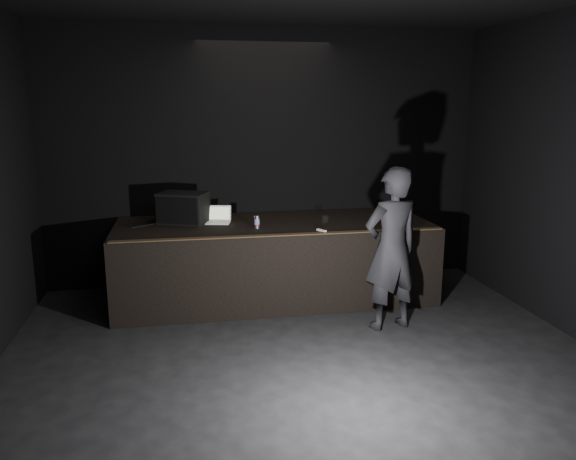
# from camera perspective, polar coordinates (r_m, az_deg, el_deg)

# --- Properties ---
(ground) EXTENTS (7.00, 7.00, 0.00)m
(ground) POSITION_cam_1_polar(r_m,az_deg,el_deg) (5.02, 3.69, -17.06)
(ground) COLOR black
(ground) RESTS_ON ground
(room_walls) EXTENTS (6.10, 7.10, 3.52)m
(room_walls) POSITION_cam_1_polar(r_m,az_deg,el_deg) (4.39, 4.06, 6.54)
(room_walls) COLOR black
(room_walls) RESTS_ON ground
(stage_riser) EXTENTS (4.00, 1.50, 1.00)m
(stage_riser) POSITION_cam_1_polar(r_m,az_deg,el_deg) (7.31, -1.45, -3.09)
(stage_riser) COLOR black
(stage_riser) RESTS_ON ground
(riser_lip) EXTENTS (3.92, 0.10, 0.01)m
(riser_lip) POSITION_cam_1_polar(r_m,az_deg,el_deg) (6.51, -0.50, -0.48)
(riser_lip) COLOR brown
(riser_lip) RESTS_ON stage_riser
(stage_monitor) EXTENTS (0.70, 0.62, 0.39)m
(stage_monitor) POSITION_cam_1_polar(r_m,az_deg,el_deg) (7.27, -10.63, 2.22)
(stage_monitor) COLOR black
(stage_monitor) RESTS_ON stage_riser
(cable) EXTENTS (0.71, 0.52, 0.02)m
(cable) POSITION_cam_1_polar(r_m,az_deg,el_deg) (7.33, -12.77, 0.72)
(cable) COLOR black
(cable) RESTS_ON stage_riser
(laptop) EXTENTS (0.35, 0.33, 0.21)m
(laptop) POSITION_cam_1_polar(r_m,az_deg,el_deg) (7.26, -7.05, 1.19)
(laptop) COLOR silver
(laptop) RESTS_ON stage_riser
(beer_can) EXTENTS (0.07, 0.07, 0.16)m
(beer_can) POSITION_cam_1_polar(r_m,az_deg,el_deg) (6.86, -3.18, 0.81)
(beer_can) COLOR silver
(beer_can) RESTS_ON stage_riser
(plastic_cup) EXTENTS (0.08, 0.08, 0.10)m
(plastic_cup) POSITION_cam_1_polar(r_m,az_deg,el_deg) (7.16, 3.80, 1.08)
(plastic_cup) COLOR white
(plastic_cup) RESTS_ON stage_riser
(wii_remote) EXTENTS (0.09, 0.15, 0.03)m
(wii_remote) POSITION_cam_1_polar(r_m,az_deg,el_deg) (6.69, 3.42, -0.06)
(wii_remote) COLOR white
(wii_remote) RESTS_ON stage_riser
(person) EXTENTS (0.75, 0.58, 1.84)m
(person) POSITION_cam_1_polar(r_m,az_deg,el_deg) (6.32, 10.47, -1.93)
(person) COLOR black
(person) RESTS_ON ground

